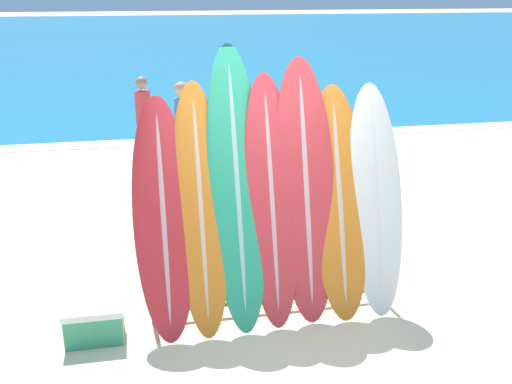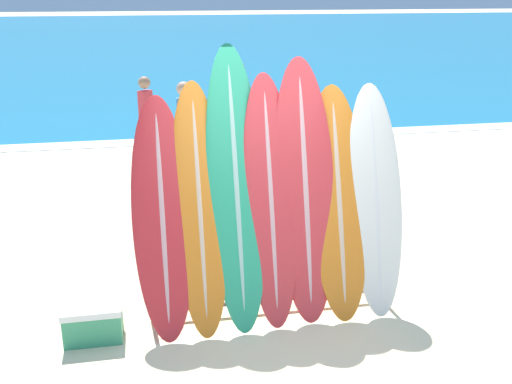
{
  "view_description": "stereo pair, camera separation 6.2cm",
  "coord_description": "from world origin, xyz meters",
  "px_view_note": "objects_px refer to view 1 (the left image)",
  "views": [
    {
      "loc": [
        -1.28,
        -4.4,
        3.02
      ],
      "look_at": [
        -0.1,
        1.47,
        0.97
      ],
      "focal_mm": 42.0,
      "sensor_mm": 36.0,
      "label": 1
    },
    {
      "loc": [
        -1.22,
        -4.41,
        3.02
      ],
      "look_at": [
        -0.1,
        1.47,
        0.97
      ],
      "focal_mm": 42.0,
      "sensor_mm": 36.0,
      "label": 2
    }
  ],
  "objects_px": {
    "surfboard_slot_5": "(339,203)",
    "person_far_left": "(206,174)",
    "surfboard_slot_4": "(306,191)",
    "person_far_right": "(183,129)",
    "surfboard_slot_1": "(201,208)",
    "person_mid_beach": "(235,107)",
    "cooler_box": "(94,321)",
    "surfboard_slot_6": "(376,200)",
    "surfboard_rack": "(272,264)",
    "surfboard_slot_0": "(163,218)",
    "surfboard_slot_2": "(237,187)",
    "surfboard_slot_3": "(271,200)",
    "person_near_water": "(144,118)"
  },
  "relations": [
    {
      "from": "surfboard_slot_0",
      "to": "person_mid_beach",
      "type": "distance_m",
      "value": 5.66
    },
    {
      "from": "surfboard_slot_1",
      "to": "person_near_water",
      "type": "xyz_separation_m",
      "value": [
        -0.4,
        5.42,
        -0.25
      ]
    },
    {
      "from": "surfboard_rack",
      "to": "person_near_water",
      "type": "height_order",
      "value": "person_near_water"
    },
    {
      "from": "surfboard_slot_6",
      "to": "person_far_left",
      "type": "height_order",
      "value": "surfboard_slot_6"
    },
    {
      "from": "surfboard_slot_1",
      "to": "cooler_box",
      "type": "bearing_deg",
      "value": -169.51
    },
    {
      "from": "surfboard_slot_3",
      "to": "surfboard_slot_4",
      "type": "relative_size",
      "value": 0.94
    },
    {
      "from": "surfboard_slot_2",
      "to": "surfboard_slot_5",
      "type": "distance_m",
      "value": 1.0
    },
    {
      "from": "surfboard_slot_2",
      "to": "cooler_box",
      "type": "xyz_separation_m",
      "value": [
        -1.36,
        -0.24,
        -1.1
      ]
    },
    {
      "from": "surfboard_slot_3",
      "to": "surfboard_slot_4",
      "type": "height_order",
      "value": "surfboard_slot_4"
    },
    {
      "from": "surfboard_slot_0",
      "to": "person_near_water",
      "type": "relative_size",
      "value": 1.34
    },
    {
      "from": "surfboard_rack",
      "to": "person_far_left",
      "type": "xyz_separation_m",
      "value": [
        -0.41,
        1.87,
        0.36
      ]
    },
    {
      "from": "surfboard_slot_1",
      "to": "surfboard_slot_2",
      "type": "bearing_deg",
      "value": 8.21
    },
    {
      "from": "person_mid_beach",
      "to": "surfboard_slot_5",
      "type": "bearing_deg",
      "value": 157.68
    },
    {
      "from": "surfboard_slot_0",
      "to": "surfboard_slot_2",
      "type": "xyz_separation_m",
      "value": [
        0.69,
        0.07,
        0.22
      ]
    },
    {
      "from": "surfboard_slot_4",
      "to": "person_far_right",
      "type": "bearing_deg",
      "value": 101.02
    },
    {
      "from": "surfboard_slot_2",
      "to": "person_near_water",
      "type": "xyz_separation_m",
      "value": [
        -0.75,
        5.37,
        -0.42
      ]
    },
    {
      "from": "surfboard_slot_6",
      "to": "surfboard_slot_2",
      "type": "bearing_deg",
      "value": 176.94
    },
    {
      "from": "surfboard_slot_1",
      "to": "surfboard_slot_2",
      "type": "xyz_separation_m",
      "value": [
        0.35,
        0.05,
        0.16
      ]
    },
    {
      "from": "surfboard_slot_0",
      "to": "surfboard_slot_2",
      "type": "relative_size",
      "value": 0.83
    },
    {
      "from": "surfboard_slot_0",
      "to": "surfboard_slot_5",
      "type": "height_order",
      "value": "surfboard_slot_5"
    },
    {
      "from": "surfboard_slot_6",
      "to": "person_far_right",
      "type": "xyz_separation_m",
      "value": [
        -1.5,
        4.2,
        -0.18
      ]
    },
    {
      "from": "surfboard_rack",
      "to": "person_far_left",
      "type": "relative_size",
      "value": 1.47
    },
    {
      "from": "surfboard_slot_0",
      "to": "surfboard_slot_1",
      "type": "height_order",
      "value": "surfboard_slot_1"
    },
    {
      "from": "surfboard_slot_0",
      "to": "person_mid_beach",
      "type": "xyz_separation_m",
      "value": [
        1.57,
        5.43,
        -0.07
      ]
    },
    {
      "from": "surfboard_slot_5",
      "to": "person_far_left",
      "type": "bearing_deg",
      "value": 119.86
    },
    {
      "from": "surfboard_rack",
      "to": "cooler_box",
      "type": "xyz_separation_m",
      "value": [
        -1.68,
        -0.15,
        -0.34
      ]
    },
    {
      "from": "surfboard_slot_3",
      "to": "person_mid_beach",
      "type": "distance_m",
      "value": 5.45
    },
    {
      "from": "surfboard_slot_1",
      "to": "surfboard_slot_6",
      "type": "bearing_deg",
      "value": -0.73
    },
    {
      "from": "person_near_water",
      "to": "cooler_box",
      "type": "bearing_deg",
      "value": -142.26
    },
    {
      "from": "person_far_right",
      "to": "surfboard_slot_3",
      "type": "bearing_deg",
      "value": 98.78
    },
    {
      "from": "person_mid_beach",
      "to": "cooler_box",
      "type": "bearing_deg",
      "value": 134.9
    },
    {
      "from": "person_near_water",
      "to": "person_mid_beach",
      "type": "distance_m",
      "value": 1.64
    },
    {
      "from": "surfboard_slot_4",
      "to": "person_far_right",
      "type": "distance_m",
      "value": 4.26
    },
    {
      "from": "surfboard_rack",
      "to": "surfboard_slot_1",
      "type": "height_order",
      "value": "surfboard_slot_1"
    },
    {
      "from": "person_mid_beach",
      "to": "person_far_left",
      "type": "distance_m",
      "value": 3.71
    },
    {
      "from": "surfboard_slot_1",
      "to": "person_far_right",
      "type": "xyz_separation_m",
      "value": [
        0.18,
        4.18,
        -0.21
      ]
    },
    {
      "from": "surfboard_slot_1",
      "to": "person_near_water",
      "type": "bearing_deg",
      "value": 94.25
    },
    {
      "from": "person_mid_beach",
      "to": "surfboard_slot_0",
      "type": "bearing_deg",
      "value": 140.6
    },
    {
      "from": "surfboard_slot_0",
      "to": "surfboard_slot_3",
      "type": "distance_m",
      "value": 1.0
    },
    {
      "from": "surfboard_slot_0",
      "to": "cooler_box",
      "type": "relative_size",
      "value": 4.0
    },
    {
      "from": "person_near_water",
      "to": "person_far_right",
      "type": "relative_size",
      "value": 0.95
    },
    {
      "from": "surfboard_slot_5",
      "to": "surfboard_rack",
      "type": "bearing_deg",
      "value": -177.99
    },
    {
      "from": "surfboard_slot_3",
      "to": "surfboard_slot_6",
      "type": "height_order",
      "value": "surfboard_slot_3"
    },
    {
      "from": "surfboard_slot_2",
      "to": "person_near_water",
      "type": "relative_size",
      "value": 1.62
    },
    {
      "from": "person_far_left",
      "to": "person_far_right",
      "type": "distance_m",
      "value": 2.35
    },
    {
      "from": "person_far_left",
      "to": "surfboard_slot_2",
      "type": "bearing_deg",
      "value": -156.69
    },
    {
      "from": "surfboard_slot_1",
      "to": "person_mid_beach",
      "type": "distance_m",
      "value": 5.55
    },
    {
      "from": "surfboard_slot_6",
      "to": "person_mid_beach",
      "type": "height_order",
      "value": "surfboard_slot_6"
    },
    {
      "from": "cooler_box",
      "to": "surfboard_slot_5",
      "type": "bearing_deg",
      "value": 4.14
    },
    {
      "from": "surfboard_rack",
      "to": "surfboard_slot_5",
      "type": "distance_m",
      "value": 0.87
    }
  ]
}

